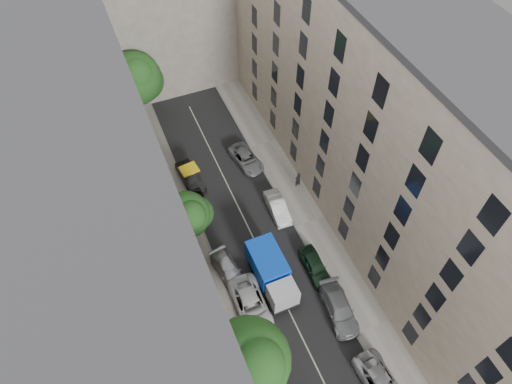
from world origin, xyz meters
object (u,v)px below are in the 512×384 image
car_left_1 (270,376)px  car_left_3 (229,271)px  tree_mid (188,216)px  tree_far (136,80)px  car_right_3 (277,207)px  lamp_post (241,350)px  car_right_1 (339,309)px  pedestrian (298,179)px  car_left_4 (198,205)px  car_left_2 (251,305)px  car_right_0 (381,384)px  car_right_2 (315,266)px  tarp_truck (272,272)px  tree_near (250,362)px  car_right_4 (246,159)px  car_left_5 (190,177)px

car_left_1 → car_left_3: 9.20m
tree_mid → tree_far: tree_far is taller
car_right_3 → tree_mid: bearing=-172.4°
car_left_1 → lamp_post: lamp_post is taller
car_right_1 → car_left_1: bearing=-153.5°
car_left_1 → pedestrian: 18.64m
car_left_4 → lamp_post: 15.69m
car_right_1 → car_left_2: bearing=161.6°
lamp_post → car_right_0: bearing=-30.3°
car_right_2 → tree_far: 26.38m
tarp_truck → tree_near: bearing=-123.6°
car_right_2 → pedestrian: 9.38m
tree_mid → lamp_post: tree_mid is taller
lamp_post → pedestrian: (11.50, 14.25, -2.82)m
tree_mid → car_left_3: bearing=-63.3°
tarp_truck → car_right_2: (3.86, -0.48, -0.83)m
car_right_0 → tree_mid: (-8.86, 16.62, 4.02)m
car_left_2 → pedestrian: (9.12, 10.17, 0.29)m
car_left_3 → car_right_4: size_ratio=0.96×
car_right_2 → car_left_4: bearing=127.7°
car_left_3 → tree_far: size_ratio=0.55×
car_right_2 → pedestrian: size_ratio=2.29×
car_left_3 → pedestrian: (9.66, 6.57, 0.40)m
car_left_3 → lamp_post: 8.52m
car_left_4 → car_left_5: 3.62m
tarp_truck → car_left_1: size_ratio=1.45×
car_left_4 → lamp_post: (-1.58, -15.27, 3.20)m
tarp_truck → tree_far: bearing=100.8°
tarp_truck → car_right_1: (3.86, -4.68, -0.81)m
tree_near → tree_far: 31.67m
tree_far → pedestrian: size_ratio=4.51×
car_left_5 → car_right_0: size_ratio=0.89×
car_left_1 → car_right_0: bearing=-27.5°
car_right_1 → pedestrian: size_ratio=2.76×
car_right_0 → tree_far: bearing=101.2°
tarp_truck → pedestrian: (6.58, 8.49, -0.49)m
car_left_3 → car_left_5: car_left_5 is taller
tarp_truck → car_left_5: 13.46m
car_right_2 → pedestrian: pedestrian is taller
tarp_truck → car_right_3: tarp_truck is taller
car_left_3 → car_right_1: car_right_1 is taller
car_right_3 → tree_far: bearing=118.4°
car_left_2 → car_right_3: 10.08m
car_right_1 → lamp_post: bearing=-166.3°
car_left_4 → car_left_5: size_ratio=0.88×
tarp_truck → car_left_1: tarp_truck is taller
tree_mid → car_right_2: bearing=-35.1°
tarp_truck → tree_far: 24.77m
pedestrian → tarp_truck: bearing=41.2°
car_right_1 → tree_near: bearing=-154.8°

